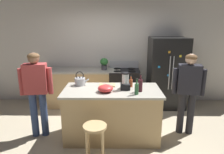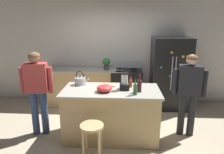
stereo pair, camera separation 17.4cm
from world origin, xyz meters
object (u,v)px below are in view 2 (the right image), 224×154
Objects in this scene: kitchen_island at (111,113)px; bar_stool at (92,133)px; refrigerator at (170,74)px; stove_range at (126,88)px; bottle_cooking_sauce at (131,83)px; potted_plant at (106,63)px; chef_knife at (108,84)px; person_by_sink_right at (189,88)px; bottle_olive_oil at (135,89)px; blender_appliance at (125,82)px; cutting_board at (107,85)px; bottle_wine at (139,85)px; person_by_island_left at (37,86)px; mixing_bowl at (104,88)px; tea_kettle at (80,81)px.

bar_stool is (-0.25, -0.72, 0.01)m from kitchen_island.
stove_range is (-1.07, 0.02, -0.40)m from refrigerator.
refrigerator is at bearing 53.03° from bottle_cooking_sauce.
potted_plant is 1.33m from chef_knife.
stove_range is at bearing -2.88° from potted_plant.
person_by_sink_right is (1.13, -1.37, 0.46)m from stove_range.
chef_knife is at bearing 79.46° from bar_stool.
blender_appliance is at bearing 123.04° from bottle_olive_oil.
cutting_board is at bearing 177.15° from person_by_sink_right.
blender_appliance is 0.32m from bottle_olive_oil.
person_by_sink_right is 1.10m from bottle_olive_oil.
bottle_wine reaches higher than stove_range.
bar_stool is at bearing -123.54° from blender_appliance.
person_by_island_left is 7.30× the size of chef_knife.
person_by_sink_right is 5.93× the size of mixing_bowl.
kitchen_island is 6.32× the size of bottle_olive_oil.
kitchen_island is at bearing -49.33° from chef_knife.
bottle_cooking_sauce reaches higher than chef_knife.
refrigerator is 1.35m from person_by_sink_right.
bottle_cooking_sauce is at bearing -9.96° from cutting_board.
refrigerator is 3.11m from person_by_island_left.
refrigerator reaches higher than bar_stool.
person_by_island_left is at bearing -176.16° from bottle_cooking_sauce.
stove_range is 1.62m from blender_appliance.
kitchen_island is 6.59× the size of mixing_bowl.
chef_knife is (1.30, 0.19, -0.00)m from person_by_island_left.
bar_stool is 1.13m from bottle_wine.
stove_range is at bearing 97.76° from chef_knife.
person_by_sink_right is 1.07m from bottle_cooking_sauce.
person_by_sink_right is 7.13× the size of chef_knife.
bar_stool is at bearing -34.11° from person_by_island_left.
chef_knife is at bearing 106.85° from kitchen_island.
stove_range is 5.12× the size of chef_knife.
kitchen_island is 8.07× the size of bottle_cooking_sauce.
bar_stool is 2.35× the size of mixing_bowl.
chef_knife reaches higher than cutting_board.
cutting_board is (0.52, -0.03, -0.07)m from tea_kettle.
refrigerator is (1.37, 1.50, 0.41)m from kitchen_island.
kitchen_island is 2.07m from refrigerator.
person_by_sink_right is 2.53× the size of bar_stool.
chef_knife is (0.54, -0.03, -0.06)m from tea_kettle.
person_by_island_left reaches higher than bottle_olive_oil.
potted_plant reaches higher than stove_range.
cutting_board is (-0.39, -1.29, 0.47)m from stove_range.
mixing_bowl is (-0.52, 0.13, -0.04)m from bottle_olive_oil.
bottle_wine is (-0.87, -1.60, 0.18)m from refrigerator.
bottle_olive_oil reaches higher than tea_kettle.
stove_range is at bearing 178.68° from refrigerator.
mixing_bowl is (-0.46, -0.28, -0.02)m from bottle_cooking_sauce.
person_by_sink_right is at bearing 20.93° from chef_knife.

